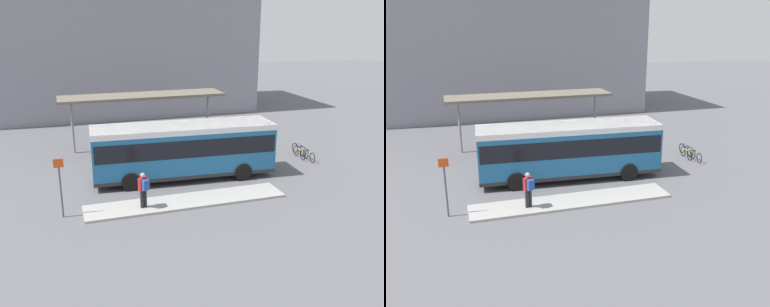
# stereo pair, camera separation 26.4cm
# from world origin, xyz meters

# --- Properties ---
(ground_plane) EXTENTS (120.00, 120.00, 0.00)m
(ground_plane) POSITION_xyz_m (0.00, 0.00, 0.00)
(ground_plane) COLOR #5B5B60
(curb_island) EXTENTS (9.96, 1.80, 0.12)m
(curb_island) POSITION_xyz_m (-0.84, -3.35, 0.06)
(curb_island) COLOR #9E9E99
(curb_island) RESTS_ON ground_plane
(city_bus) EXTENTS (10.21, 3.15, 3.10)m
(city_bus) POSITION_xyz_m (0.01, -0.00, 1.81)
(city_bus) COLOR #1E6093
(city_bus) RESTS_ON ground_plane
(pedestrian_waiting) EXTENTS (0.51, 0.54, 1.72)m
(pedestrian_waiting) POSITION_xyz_m (-3.00, -3.55, 1.11)
(pedestrian_waiting) COLOR #232328
(pedestrian_waiting) RESTS_ON curb_island
(bicycle_green) EXTENTS (0.48, 1.53, 0.66)m
(bicycle_green) POSITION_xyz_m (8.52, 0.53, 0.33)
(bicycle_green) COLOR black
(bicycle_green) RESTS_ON ground_plane
(bicycle_yellow) EXTENTS (0.48, 1.61, 0.70)m
(bicycle_yellow) POSITION_xyz_m (8.24, 1.23, 0.35)
(bicycle_yellow) COLOR black
(bicycle_yellow) RESTS_ON ground_plane
(bicycle_blue) EXTENTS (0.48, 1.53, 0.66)m
(bicycle_blue) POSITION_xyz_m (8.63, 1.93, 0.33)
(bicycle_blue) COLOR black
(bicycle_blue) RESTS_ON ground_plane
(station_shelter) EXTENTS (11.21, 2.54, 3.72)m
(station_shelter) POSITION_xyz_m (-0.90, 6.79, 3.57)
(station_shelter) COLOR #706656
(station_shelter) RESTS_ON ground_plane
(potted_planter_near_shelter) EXTENTS (0.72, 0.72, 1.14)m
(potted_planter_near_shelter) POSITION_xyz_m (1.18, 4.71, 0.60)
(potted_planter_near_shelter) COLOR slate
(potted_planter_near_shelter) RESTS_ON ground_plane
(potted_planter_far_side) EXTENTS (0.73, 0.73, 1.22)m
(potted_planter_far_side) POSITION_xyz_m (-3.48, 4.48, 0.64)
(potted_planter_far_side) COLOR slate
(potted_planter_far_side) RESTS_ON ground_plane
(platform_sign) EXTENTS (0.44, 0.08, 2.80)m
(platform_sign) POSITION_xyz_m (-6.69, -3.20, 1.56)
(platform_sign) COLOR #4C4C51
(platform_sign) RESTS_ON ground_plane
(station_building) EXTENTS (27.40, 11.53, 14.44)m
(station_building) POSITION_xyz_m (-1.72, 20.99, 7.22)
(station_building) COLOR gray
(station_building) RESTS_ON ground_plane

